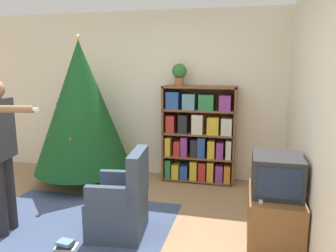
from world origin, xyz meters
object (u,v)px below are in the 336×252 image
at_px(television, 277,175).
at_px(standing_person, 1,145).
at_px(bookshelf, 199,137).
at_px(christmas_tree, 81,106).
at_px(armchair, 121,205).
at_px(potted_plant, 179,73).

height_order(television, standing_person, standing_person).
bearing_deg(standing_person, bookshelf, 130.50).
bearing_deg(christmas_tree, armchair, -49.79).
distance_m(armchair, standing_person, 1.39).
bearing_deg(bookshelf, standing_person, -130.71).
height_order(standing_person, potted_plant, potted_plant).
bearing_deg(armchair, television, 89.91).
bearing_deg(potted_plant, television, -51.34).
xyz_separation_m(television, christmas_tree, (-2.68, 1.16, 0.45)).
xyz_separation_m(standing_person, potted_plant, (1.45, 2.06, 0.69)).
bearing_deg(standing_person, potted_plant, 136.07).
relative_size(christmas_tree, armchair, 2.39).
bearing_deg(armchair, christmas_tree, -146.52).
height_order(bookshelf, armchair, bookshelf).
height_order(bookshelf, potted_plant, potted_plant).
relative_size(christmas_tree, potted_plant, 6.69).
relative_size(armchair, standing_person, 0.56).
relative_size(television, armchair, 0.54).
relative_size(bookshelf, christmas_tree, 0.67).
distance_m(bookshelf, christmas_tree, 1.81).
bearing_deg(potted_plant, standing_person, -125.14).
bearing_deg(television, christmas_tree, 156.69).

